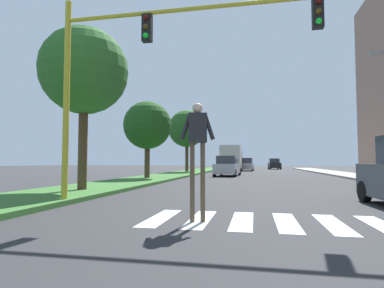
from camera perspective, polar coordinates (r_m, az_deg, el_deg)
name	(u,v)px	position (r m, az deg, el deg)	size (l,w,h in m)	color
ground_plane	(257,176)	(28.08, 11.71, -5.71)	(140.00, 140.00, 0.00)	#2D2D30
crosswalk	(264,221)	(6.89, 13.00, -13.58)	(4.95, 2.20, 0.01)	silver
median_strip	(171,175)	(27.01, -3.82, -5.71)	(3.57, 64.00, 0.15)	#386B2D
tree_mid	(84,71)	(13.71, -19.04, 12.39)	(3.52, 3.52, 6.55)	#4C3823
tree_far	(147,125)	(21.88, -8.13, 3.37)	(3.32, 3.32, 5.28)	#4C3823
tree_distant	(187,129)	(34.71, -0.94, 2.80)	(4.11, 4.11, 6.82)	#4C3823
sidewalk_right	(362,177)	(27.30, 28.60, -5.30)	(3.00, 64.00, 0.15)	#9E9991
traffic_light_gantry	(145,54)	(9.45, -8.52, 15.93)	(8.56, 0.30, 6.00)	gold
pedestrian_performer	(197,142)	(6.57, 1.00, 0.36)	(0.74, 0.33, 2.49)	brown
sedan_midblock	(228,167)	(27.39, 6.49, -4.14)	(2.13, 4.58, 1.74)	#B7B7BC
sedan_distant	(246,165)	(43.12, 9.90, -3.77)	(2.02, 4.63, 1.73)	silver
sedan_far_horizon	(274,164)	(53.39, 14.77, -3.59)	(1.99, 4.26, 1.76)	black
truck_box_delivery	(232,158)	(37.99, 7.23, -2.62)	(2.40, 6.20, 3.10)	black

